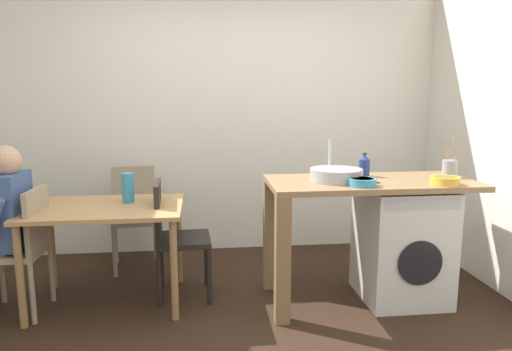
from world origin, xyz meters
name	(u,v)px	position (x,y,z in m)	size (l,w,h in m)	color
ground_plane	(236,332)	(0.00, 0.00, 0.00)	(5.46, 5.46, 0.00)	black
wall_back	(222,114)	(0.00, 1.75, 1.35)	(4.60, 0.10, 2.70)	silver
dining_table	(106,219)	(-0.90, 0.56, 0.64)	(1.10, 0.76, 0.74)	tan
chair_person_seat	(24,244)	(-1.45, 0.45, 0.51)	(0.42, 0.42, 0.90)	gray
chair_opposite	(173,233)	(-0.42, 0.60, 0.51)	(0.42, 0.42, 0.90)	black
chair_spare_by_wall	(134,211)	(-0.81, 1.33, 0.51)	(0.46, 0.46, 0.90)	gray
kitchen_counter	(342,202)	(0.81, 0.39, 0.76)	(1.50, 0.68, 0.92)	olive
washing_machine	(402,243)	(1.29, 0.39, 0.43)	(0.60, 0.61, 0.86)	silver
sink_basin	(336,175)	(0.76, 0.39, 0.97)	(0.38, 0.38, 0.09)	#9EA0A5
tap	(330,158)	(0.76, 0.57, 1.06)	(0.02, 0.02, 0.28)	#B2B2B7
bottle_tall_green	(364,166)	(1.03, 0.55, 1.00)	(0.08, 0.08, 0.18)	navy
mixing_bowl	(362,182)	(0.89, 0.19, 0.95)	(0.19, 0.19, 0.05)	teal
utensil_crock	(450,168)	(1.66, 0.44, 0.99)	(0.11, 0.11, 0.30)	gray
colander	(445,180)	(1.48, 0.17, 0.95)	(0.20, 0.20, 0.06)	gold
vase	(128,188)	(-0.75, 0.66, 0.85)	(0.09, 0.09, 0.22)	teal
scissors	(369,182)	(0.98, 0.29, 0.92)	(0.15, 0.06, 0.01)	#B2B2B7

